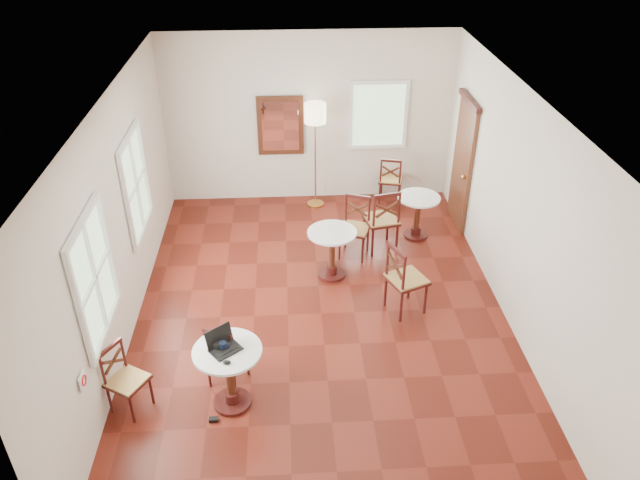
# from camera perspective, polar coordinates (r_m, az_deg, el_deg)

# --- Properties ---
(ground) EXTENTS (7.00, 7.00, 0.00)m
(ground) POSITION_cam_1_polar(r_m,az_deg,el_deg) (8.43, 0.12, -6.87)
(ground) COLOR #5F1A10
(ground) RESTS_ON ground
(room_shell) EXTENTS (5.02, 7.02, 3.01)m
(room_shell) POSITION_cam_1_polar(r_m,az_deg,el_deg) (7.65, -0.44, 5.56)
(room_shell) COLOR beige
(room_shell) RESTS_ON ground
(cafe_table_near) EXTENTS (0.76, 0.76, 0.80)m
(cafe_table_near) POSITION_cam_1_polar(r_m,az_deg,el_deg) (6.95, -8.47, -12.00)
(cafe_table_near) COLOR #401310
(cafe_table_near) RESTS_ON ground
(cafe_table_mid) EXTENTS (0.72, 0.72, 0.76)m
(cafe_table_mid) POSITION_cam_1_polar(r_m,az_deg,el_deg) (8.91, 1.11, -0.82)
(cafe_table_mid) COLOR #401310
(cafe_table_mid) RESTS_ON ground
(cafe_table_back) EXTENTS (0.69, 0.69, 0.73)m
(cafe_table_back) POSITION_cam_1_polar(r_m,az_deg,el_deg) (10.03, 9.09, 2.60)
(cafe_table_back) COLOR #401310
(cafe_table_back) RESTS_ON ground
(chair_near_a) EXTENTS (0.54, 0.54, 0.88)m
(chair_near_a) POSITION_cam_1_polar(r_m,az_deg,el_deg) (7.25, -8.77, -10.42)
(chair_near_a) COLOR #401310
(chair_near_a) RESTS_ON ground
(chair_near_b) EXTENTS (0.54, 0.54, 0.85)m
(chair_near_b) POSITION_cam_1_polar(r_m,az_deg,el_deg) (7.21, -17.68, -12.30)
(chair_near_b) COLOR #401310
(chair_near_b) RESTS_ON ground
(chair_mid_a) EXTENTS (0.59, 0.59, 1.07)m
(chair_mid_a) POSITION_cam_1_polar(r_m,az_deg,el_deg) (9.57, 5.79, 1.91)
(chair_mid_a) COLOR #401310
(chair_mid_a) RESTS_ON ground
(chair_mid_b) EXTENTS (0.63, 0.63, 1.04)m
(chair_mid_b) POSITION_cam_1_polar(r_m,az_deg,el_deg) (8.27, 7.94, -3.62)
(chair_mid_b) COLOR #401310
(chair_mid_b) RESTS_ON ground
(chair_back_a) EXTENTS (0.50, 0.50, 0.89)m
(chair_back_a) POSITION_cam_1_polar(r_m,az_deg,el_deg) (11.06, 6.60, 5.64)
(chair_back_a) COLOR #401310
(chair_back_a) RESTS_ON ground
(chair_back_b) EXTENTS (0.57, 0.57, 0.97)m
(chair_back_b) POSITION_cam_1_polar(r_m,az_deg,el_deg) (9.42, 3.26, 1.17)
(chair_back_b) COLOR #401310
(chair_back_b) RESTS_ON ground
(floor_lamp) EXTENTS (0.37, 0.37, 1.89)m
(floor_lamp) POSITION_cam_1_polar(r_m,az_deg,el_deg) (10.41, -0.45, 11.11)
(floor_lamp) COLOR #BF8C3F
(floor_lamp) RESTS_ON ground
(laptop) EXTENTS (0.41, 0.40, 0.23)m
(laptop) POSITION_cam_1_polar(r_m,az_deg,el_deg) (6.74, -9.07, -9.56)
(laptop) COLOR black
(laptop) RESTS_ON cafe_table_near
(mouse) EXTENTS (0.09, 0.06, 0.03)m
(mouse) POSITION_cam_1_polar(r_m,az_deg,el_deg) (6.57, -8.70, -11.22)
(mouse) COLOR black
(mouse) RESTS_ON cafe_table_near
(navy_mug) EXTENTS (0.12, 0.08, 0.09)m
(navy_mug) POSITION_cam_1_polar(r_m,az_deg,el_deg) (6.73, -9.01, -9.72)
(navy_mug) COLOR black
(navy_mug) RESTS_ON cafe_table_near
(water_glass) EXTENTS (0.07, 0.07, 0.11)m
(water_glass) POSITION_cam_1_polar(r_m,az_deg,el_deg) (6.71, -9.60, -9.85)
(water_glass) COLOR white
(water_glass) RESTS_ON cafe_table_near
(power_adapter) EXTENTS (0.10, 0.06, 0.04)m
(power_adapter) POSITION_cam_1_polar(r_m,az_deg,el_deg) (7.13, -9.90, -16.18)
(power_adapter) COLOR black
(power_adapter) RESTS_ON ground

